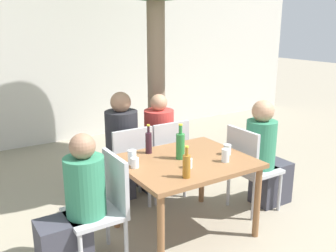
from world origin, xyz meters
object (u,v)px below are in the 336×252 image
object	(u,v)px
person_seated_0	(75,213)
wine_bottle_1	(149,142)
amber_bottle_0	(186,165)
green_bottle_2	(180,145)
patio_chair_0	(104,203)
patio_chair_3	(166,155)
drinking_glass_1	(132,157)
drinking_glass_0	(227,150)
dining_table_front	(185,169)
patio_chair_1	(249,164)
person_seated_2	(119,152)
drinking_glass_3	(189,163)
person_seated_1	(266,159)
drinking_glass_2	(225,155)
patio_chair_2	(129,163)
drinking_glass_4	(135,163)
person_seated_3	(155,148)

from	to	relation	value
person_seated_0	wine_bottle_1	bearing A→B (deg)	111.55
amber_bottle_0	green_bottle_2	bearing A→B (deg)	62.61
amber_bottle_0	green_bottle_2	xyz separation A→B (m)	(0.20, 0.39, 0.03)
patio_chair_0	patio_chair_3	world-z (taller)	same
drinking_glass_1	drinking_glass_0	bearing A→B (deg)	-16.06
dining_table_front	patio_chair_0	size ratio (longest dim) A/B	1.26
patio_chair_1	green_bottle_2	world-z (taller)	green_bottle_2
green_bottle_2	drinking_glass_1	bearing A→B (deg)	165.76
person_seated_2	drinking_glass_3	world-z (taller)	person_seated_2
drinking_glass_0	drinking_glass_1	xyz separation A→B (m)	(-0.88, 0.25, 0.02)
person_seated_1	patio_chair_0	bearing A→B (deg)	90.00
patio_chair_1	drinking_glass_2	size ratio (longest dim) A/B	7.63
wine_bottle_1	drinking_glass_1	distance (m)	0.32
drinking_glass_1	person_seated_1	bearing A→B (deg)	-6.13
patio_chair_2	wine_bottle_1	distance (m)	0.49
patio_chair_0	drinking_glass_1	size ratio (longest dim) A/B	7.03
patio_chair_0	person_seated_2	size ratio (longest dim) A/B	0.73
person_seated_2	drinking_glass_3	bearing A→B (deg)	97.38
drinking_glass_2	wine_bottle_1	bearing A→B (deg)	129.79
amber_bottle_0	drinking_glass_4	world-z (taller)	amber_bottle_0
patio_chair_2	person_seated_3	size ratio (longest dim) A/B	0.77
amber_bottle_0	patio_chair_3	bearing A→B (deg)	66.57
dining_table_front	drinking_glass_3	size ratio (longest dim) A/B	14.04
patio_chair_0	drinking_glass_1	world-z (taller)	patio_chair_0
patio_chair_1	green_bottle_2	xyz separation A→B (m)	(-0.83, 0.05, 0.34)
patio_chair_2	person_seated_1	bearing A→B (deg)	150.89
person_seated_1	amber_bottle_0	bearing A→B (deg)	104.75
drinking_glass_4	person_seated_2	bearing A→B (deg)	74.09
dining_table_front	drinking_glass_4	bearing A→B (deg)	170.83
drinking_glass_0	patio_chair_0	bearing A→B (deg)	175.78
patio_chair_2	patio_chair_3	size ratio (longest dim) A/B	1.00
person_seated_3	wine_bottle_1	distance (m)	0.81
person_seated_0	person_seated_1	bearing A→B (deg)	90.00
person_seated_3	drinking_glass_4	size ratio (longest dim) A/B	13.48
person_seated_3	drinking_glass_0	distance (m)	1.09
patio_chair_3	wine_bottle_1	world-z (taller)	wine_bottle_1
person_seated_0	green_bottle_2	bearing A→B (deg)	92.84
drinking_glass_4	patio_chair_1	bearing A→B (deg)	-3.43
drinking_glass_1	drinking_glass_3	size ratio (longest dim) A/B	1.58
drinking_glass_0	drinking_glass_4	xyz separation A→B (m)	(-0.90, 0.17, -0.01)
dining_table_front	patio_chair_2	bearing A→B (deg)	107.95
drinking_glass_0	drinking_glass_4	distance (m)	0.91
dining_table_front	person_seated_3	distance (m)	0.99
patio_chair_1	person_seated_2	distance (m)	1.41
wine_bottle_1	drinking_glass_0	bearing A→B (deg)	-35.13
dining_table_front	person_seated_1	size ratio (longest dim) A/B	0.98
patio_chair_2	person_seated_0	world-z (taller)	person_seated_0
drinking_glass_2	drinking_glass_3	bearing A→B (deg)	171.81
person_seated_1	wine_bottle_1	distance (m)	1.33
patio_chair_0	person_seated_3	bearing A→B (deg)	132.41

